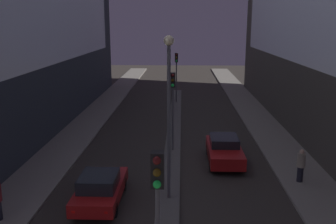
{
  "coord_description": "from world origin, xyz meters",
  "views": [
    {
      "loc": [
        0.57,
        -5.55,
        8.04
      ],
      "look_at": [
        -0.54,
        23.96,
        0.93
      ],
      "focal_mm": 40.0,
      "sensor_mm": 36.0,
      "label": 1
    }
  ],
  "objects_px": {
    "traffic_light_far": "(176,67)",
    "street_lamp": "(169,98)",
    "traffic_light_near": "(158,204)",
    "traffic_light_mid": "(173,94)",
    "car_left_lane": "(100,188)",
    "car_right_lane": "(224,150)",
    "pedestrian_on_right_sidewalk": "(301,165)"
  },
  "relations": [
    {
      "from": "traffic_light_near",
      "to": "traffic_light_far",
      "type": "height_order",
      "value": "same"
    },
    {
      "from": "traffic_light_mid",
      "to": "street_lamp",
      "type": "relative_size",
      "value": 0.67
    },
    {
      "from": "traffic_light_near",
      "to": "car_right_lane",
      "type": "height_order",
      "value": "traffic_light_near"
    },
    {
      "from": "street_lamp",
      "to": "pedestrian_on_right_sidewalk",
      "type": "distance_m",
      "value": 7.87
    },
    {
      "from": "traffic_light_far",
      "to": "street_lamp",
      "type": "relative_size",
      "value": 0.67
    },
    {
      "from": "car_left_lane",
      "to": "car_right_lane",
      "type": "distance_m",
      "value": 8.16
    },
    {
      "from": "traffic_light_mid",
      "to": "traffic_light_near",
      "type": "bearing_deg",
      "value": -90.0
    },
    {
      "from": "traffic_light_far",
      "to": "pedestrian_on_right_sidewalk",
      "type": "height_order",
      "value": "traffic_light_far"
    },
    {
      "from": "traffic_light_near",
      "to": "pedestrian_on_right_sidewalk",
      "type": "bearing_deg",
      "value": 55.6
    },
    {
      "from": "traffic_light_far",
      "to": "street_lamp",
      "type": "bearing_deg",
      "value": -90.0
    },
    {
      "from": "traffic_light_near",
      "to": "street_lamp",
      "type": "relative_size",
      "value": 0.67
    },
    {
      "from": "car_left_lane",
      "to": "car_right_lane",
      "type": "height_order",
      "value": "car_right_lane"
    },
    {
      "from": "car_right_lane",
      "to": "pedestrian_on_right_sidewalk",
      "type": "distance_m",
      "value": 4.55
    },
    {
      "from": "street_lamp",
      "to": "car_right_lane",
      "type": "distance_m",
      "value": 7.01
    },
    {
      "from": "car_left_lane",
      "to": "pedestrian_on_right_sidewalk",
      "type": "relative_size",
      "value": 2.45
    },
    {
      "from": "traffic_light_far",
      "to": "car_left_lane",
      "type": "distance_m",
      "value": 22.27
    },
    {
      "from": "traffic_light_mid",
      "to": "pedestrian_on_right_sidewalk",
      "type": "height_order",
      "value": "traffic_light_mid"
    },
    {
      "from": "street_lamp",
      "to": "car_right_lane",
      "type": "bearing_deg",
      "value": 57.49
    },
    {
      "from": "traffic_light_near",
      "to": "pedestrian_on_right_sidewalk",
      "type": "distance_m",
      "value": 12.01
    },
    {
      "from": "street_lamp",
      "to": "car_left_lane",
      "type": "height_order",
      "value": "street_lamp"
    },
    {
      "from": "traffic_light_near",
      "to": "traffic_light_mid",
      "type": "distance_m",
      "value": 14.26
    },
    {
      "from": "traffic_light_far",
      "to": "street_lamp",
      "type": "distance_m",
      "value": 21.34
    },
    {
      "from": "street_lamp",
      "to": "pedestrian_on_right_sidewalk",
      "type": "xyz_separation_m",
      "value": [
        6.61,
        1.97,
        -3.79
      ]
    },
    {
      "from": "traffic_light_far",
      "to": "car_left_lane",
      "type": "bearing_deg",
      "value": -98.01
    },
    {
      "from": "traffic_light_mid",
      "to": "pedestrian_on_right_sidewalk",
      "type": "distance_m",
      "value": 8.5
    },
    {
      "from": "traffic_light_near",
      "to": "street_lamp",
      "type": "height_order",
      "value": "street_lamp"
    },
    {
      "from": "traffic_light_far",
      "to": "car_left_lane",
      "type": "height_order",
      "value": "traffic_light_far"
    },
    {
      "from": "street_lamp",
      "to": "traffic_light_far",
      "type": "bearing_deg",
      "value": 90.0
    },
    {
      "from": "traffic_light_near",
      "to": "car_left_lane",
      "type": "distance_m",
      "value": 8.33
    },
    {
      "from": "traffic_light_mid",
      "to": "car_left_lane",
      "type": "bearing_deg",
      "value": -113.38
    },
    {
      "from": "traffic_light_far",
      "to": "car_right_lane",
      "type": "distance_m",
      "value": 17.03
    },
    {
      "from": "car_right_lane",
      "to": "traffic_light_mid",
      "type": "bearing_deg",
      "value": 150.35
    }
  ]
}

